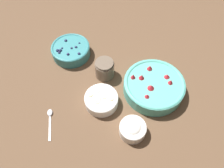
{
  "coord_description": "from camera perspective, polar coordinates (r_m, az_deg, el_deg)",
  "views": [
    {
      "loc": [
        0.0,
        0.53,
        0.83
      ],
      "look_at": [
        0.06,
        -0.0,
        0.04
      ],
      "focal_mm": 35.0,
      "sensor_mm": 36.0,
      "label": 1
    }
  ],
  "objects": [
    {
      "name": "bowl_bananas",
      "position": [
        0.92,
        -2.55,
        -4.14
      ],
      "size": [
        0.14,
        0.14,
        0.05
      ],
      "color": "white",
      "rests_on": "ground_plane"
    },
    {
      "name": "ground_plane",
      "position": [
        0.98,
        3.31,
        -1.57
      ],
      "size": [
        4.0,
        4.0,
        0.0
      ],
      "primitive_type": "plane",
      "color": "brown"
    },
    {
      "name": "bowl_cream",
      "position": [
        0.86,
        5.69,
        -11.61
      ],
      "size": [
        0.1,
        0.1,
        0.06
      ],
      "color": "silver",
      "rests_on": "ground_plane"
    },
    {
      "name": "bowl_strawberries",
      "position": [
        0.96,
        11.08,
        -0.44
      ],
      "size": [
        0.26,
        0.26,
        0.08
      ],
      "color": "#56B7A8",
      "rests_on": "ground_plane"
    },
    {
      "name": "bowl_blueberries",
      "position": [
        1.1,
        -10.53,
        8.77
      ],
      "size": [
        0.19,
        0.19,
        0.06
      ],
      "color": "teal",
      "rests_on": "ground_plane"
    },
    {
      "name": "jar_chocolate",
      "position": [
        1.0,
        -1.72,
        3.88
      ],
      "size": [
        0.09,
        0.09,
        0.09
      ],
      "color": "brown",
      "rests_on": "ground_plane"
    },
    {
      "name": "spoon",
      "position": [
        0.94,
        -15.7,
        -8.65
      ],
      "size": [
        0.05,
        0.14,
        0.01
      ],
      "color": "silver",
      "rests_on": "ground_plane"
    }
  ]
}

